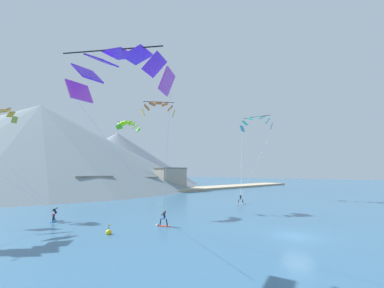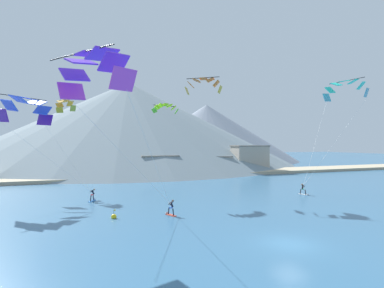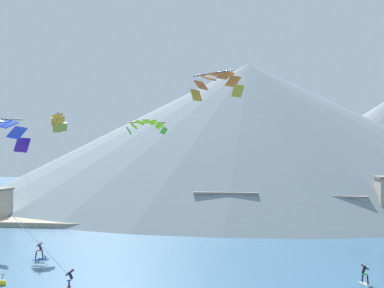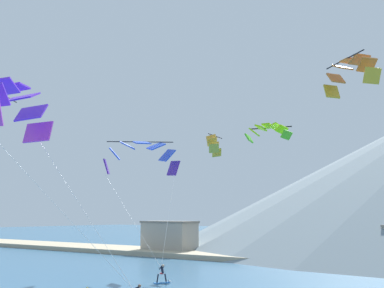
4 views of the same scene
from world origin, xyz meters
TOP-DOWN VIEW (x-y plane):
  - kitesurfer_near_lead at (-6.02, 12.13)m, footprint 1.01×1.77m
  - kitesurfer_near_trail at (16.51, 17.25)m, footprint 0.99×1.77m
  - kitesurfer_mid_center at (-13.49, 23.41)m, footprint 1.11×1.74m
  - parafoil_kite_distant_high_outer at (-3.09, 24.61)m, footprint 4.15×1.81m
  - parafoil_kite_distant_low_drift at (3.69, 25.94)m, footprint 5.68×4.48m
  - parafoil_kite_distant_mid_solo at (-17.58, 36.94)m, footprint 3.48×4.71m
  - race_marker_buoy at (-11.86, 12.84)m, footprint 0.56×0.56m
  - shoreline_strip at (0.00, 49.12)m, footprint 180.00×10.00m
  - shore_building_promenade_mid at (19.35, 52.62)m, footprint 5.67×5.37m
  - shore_building_quay_west at (2.48, 50.96)m, footprint 9.08×5.29m
  - mountain_peak_west_ridge at (3.15, 102.34)m, footprint 126.56×126.56m

SIDE VIEW (x-z plane):
  - race_marker_buoy at x=-11.86m, z-range -0.35..0.67m
  - shoreline_strip at x=0.00m, z-range 0.00..0.70m
  - kitesurfer_near_lead at x=-6.02m, z-range -0.35..1.40m
  - kitesurfer_near_trail at x=16.51m, z-range -0.35..1.42m
  - kitesurfer_mid_center at x=-13.49m, z-range -0.33..1.45m
  - shore_building_promenade_mid at x=19.35m, z-range 0.01..4.50m
  - shore_building_quay_west at x=2.48m, z-range 0.01..4.98m
  - parafoil_kite_distant_high_outer at x=-3.09m, z-range 12.43..13.92m
  - parafoil_kite_distant_mid_solo at x=-17.58m, z-range 13.38..15.75m
  - mountain_peak_west_ridge at x=3.15m, z-range 0.00..32.25m
  - parafoil_kite_distant_low_drift at x=3.69m, z-range 16.17..18.75m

